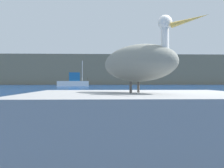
% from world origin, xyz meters
% --- Properties ---
extents(ground_plane, '(260.00, 260.00, 0.00)m').
position_xyz_m(ground_plane, '(0.00, 0.00, 0.00)').
color(ground_plane, navy).
extents(hillside_backdrop, '(140.00, 15.84, 9.31)m').
position_xyz_m(hillside_backdrop, '(0.00, 71.95, 4.66)').
color(hillside_backdrop, '#7F755B').
rests_on(hillside_backdrop, ground).
extents(pier_dock, '(2.74, 2.03, 0.70)m').
position_xyz_m(pier_dock, '(-0.87, -0.52, 0.35)').
color(pier_dock, '#979797').
rests_on(pier_dock, ground).
extents(pelican, '(1.16, 1.17, 0.89)m').
position_xyz_m(pelican, '(-0.86, -0.53, 1.08)').
color(pelican, gray).
rests_on(pelican, pier_dock).
extents(fishing_boat_white, '(6.30, 2.52, 5.06)m').
position_xyz_m(fishing_boat_white, '(-7.35, 40.86, 0.97)').
color(fishing_boat_white, white).
rests_on(fishing_boat_white, ground).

